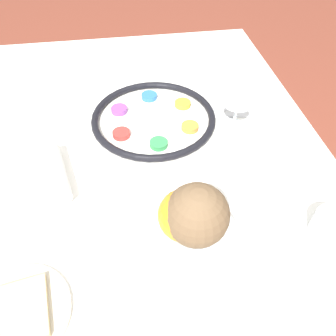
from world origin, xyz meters
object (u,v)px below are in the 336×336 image
at_px(cup_near, 331,227).
at_px(seder_plate, 154,119).
at_px(bread_plate, 16,315).
at_px(coconut, 197,215).
at_px(orange_fruit, 185,215).
at_px(fruit_stand, 191,243).
at_px(wine_glass, 239,95).
at_px(napkin_roll, 55,172).

bearing_deg(cup_near, seder_plate, -143.65).
height_order(seder_plate, bread_plate, seder_plate).
bearing_deg(coconut, orange_fruit, -114.53).
bearing_deg(fruit_stand, cup_near, 93.30).
height_order(wine_glass, coconut, coconut).
relative_size(fruit_stand, napkin_roll, 0.96).
distance_m(orange_fruit, coconut, 0.02).
bearing_deg(wine_glass, coconut, -27.26).
relative_size(wine_glass, fruit_stand, 0.83).
distance_m(orange_fruit, cup_near, 0.33).
height_order(coconut, cup_near, coconut).
height_order(fruit_stand, coconut, coconut).
bearing_deg(cup_near, fruit_stand, -86.70).
relative_size(bread_plate, cup_near, 2.39).
xyz_separation_m(seder_plate, bread_plate, (0.50, -0.30, -0.01)).
bearing_deg(orange_fruit, fruit_stand, 42.95).
xyz_separation_m(fruit_stand, coconut, (-0.00, 0.01, 0.08)).
bearing_deg(fruit_stand, wine_glass, 152.16).
height_order(seder_plate, orange_fruit, orange_fruit).
xyz_separation_m(wine_glass, bread_plate, (0.45, -0.52, -0.10)).
bearing_deg(napkin_roll, orange_fruit, 46.20).
xyz_separation_m(wine_glass, coconut, (0.39, -0.20, 0.05)).
distance_m(seder_plate, cup_near, 0.53).
relative_size(coconut, napkin_roll, 0.61).
bearing_deg(napkin_roll, fruit_stand, 46.05).
xyz_separation_m(coconut, cup_near, (-0.01, 0.29, -0.12)).
bearing_deg(orange_fruit, wine_glass, 150.07).
relative_size(coconut, bread_plate, 0.57).
height_order(bread_plate, cup_near, cup_near).
bearing_deg(wine_glass, cup_near, 13.64).
relative_size(napkin_roll, cup_near, 2.23).
relative_size(fruit_stand, coconut, 1.56).
bearing_deg(bread_plate, wine_glass, 130.41).
height_order(fruit_stand, orange_fruit, orange_fruit).
distance_m(bread_plate, cup_near, 0.62).
relative_size(orange_fruit, napkin_roll, 0.51).
relative_size(orange_fruit, bread_plate, 0.48).
height_order(seder_plate, cup_near, cup_near).
xyz_separation_m(orange_fruit, bread_plate, (0.07, -0.31, -0.14)).
bearing_deg(fruit_stand, coconut, 119.03).
height_order(bread_plate, napkin_roll, napkin_roll).
bearing_deg(wine_glass, napkin_roll, -74.78).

